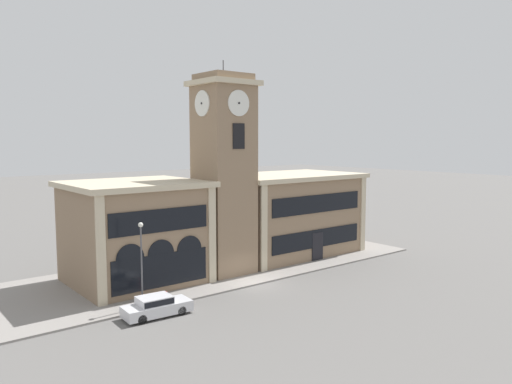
% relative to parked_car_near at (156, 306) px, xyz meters
% --- Properties ---
extents(ground_plane, '(300.00, 300.00, 0.00)m').
position_rel_parked_car_near_xyz_m(ground_plane, '(10.29, 1.36, -0.76)').
color(ground_plane, '#605E5B').
extents(sidewalk_kerb, '(42.58, 13.87, 0.15)m').
position_rel_parked_car_near_xyz_m(sidewalk_kerb, '(10.29, 8.30, -0.68)').
color(sidewalk_kerb, gray).
rests_on(sidewalk_kerb, ground_plane).
extents(clock_tower, '(5.11, 5.11, 19.26)m').
position_rel_parked_car_near_xyz_m(clock_tower, '(10.29, 6.31, 8.32)').
color(clock_tower, '#897056').
rests_on(clock_tower, ground_plane).
extents(town_hall_left_wing, '(11.06, 9.82, 8.75)m').
position_rel_parked_car_near_xyz_m(town_hall_left_wing, '(2.60, 8.64, 3.65)').
color(town_hall_left_wing, '#897056').
rests_on(town_hall_left_wing, ground_plane).
extents(town_hall_right_wing, '(15.48, 9.82, 8.63)m').
position_rel_parked_car_near_xyz_m(town_hall_right_wing, '(20.19, 8.64, 3.58)').
color(town_hall_right_wing, '#897056').
rests_on(town_hall_right_wing, ground_plane).
extents(parked_car_near, '(4.84, 2.14, 1.45)m').
position_rel_parked_car_near_xyz_m(parked_car_near, '(0.00, 0.00, 0.00)').
color(parked_car_near, silver).
rests_on(parked_car_near, ground_plane).
extents(street_lamp, '(0.36, 0.36, 6.23)m').
position_rel_parked_car_near_xyz_m(street_lamp, '(-0.07, 1.98, 3.44)').
color(street_lamp, '#4C4C51').
rests_on(street_lamp, sidewalk_kerb).
extents(fire_hydrant, '(0.22, 0.22, 0.87)m').
position_rel_parked_car_near_xyz_m(fire_hydrant, '(1.75, 1.80, -0.19)').
color(fire_hydrant, red).
rests_on(fire_hydrant, sidewalk_kerb).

